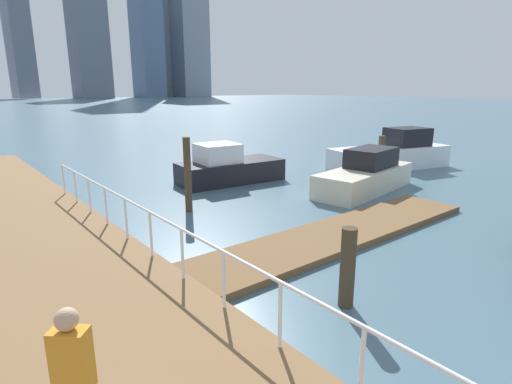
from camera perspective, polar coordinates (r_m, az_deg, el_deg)
name	(u,v)px	position (r m, az deg, el deg)	size (l,w,h in m)	color
ground_plane	(137,186)	(18.31, -16.23, 0.81)	(300.00, 300.00, 0.00)	#476675
floating_dock	(335,235)	(11.77, 10.93, -5.95)	(10.55, 2.00, 0.18)	brown
boardwalk_railing	(318,318)	(5.62, 8.59, -16.99)	(0.06, 24.58, 1.08)	white
dock_piling_0	(188,175)	(13.90, -9.50, 2.34)	(0.24, 0.24, 2.54)	#473826
dock_piling_1	(381,154)	(21.14, 17.01, 5.04)	(0.32, 0.32, 1.82)	#473826
dock_piling_2	(348,268)	(8.10, 12.64, -10.27)	(0.29, 0.29, 1.60)	#473826
moored_boat_0	(366,175)	(17.25, 15.08, 2.31)	(5.51, 2.60, 1.72)	beige
moored_boat_3	(392,154)	(22.57, 18.48, 5.05)	(6.89, 3.49, 2.06)	white
moored_boat_4	(228,168)	(18.24, -3.91, 3.39)	(4.82, 2.40, 1.76)	black
pedestrian_1	(75,383)	(4.81, -23.93, -23.20)	(0.41, 0.41, 1.72)	orange
skyline_tower_4	(88,37)	(165.34, -22.36, 19.34)	(11.09, 11.65, 42.26)	slate
skyline_tower_6	(154,44)	(190.75, -13.99, 19.36)	(12.20, 13.13, 43.54)	#8C939E
skyline_tower_7	(188,9)	(187.31, -9.45, 23.84)	(12.42, 13.22, 70.45)	gray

